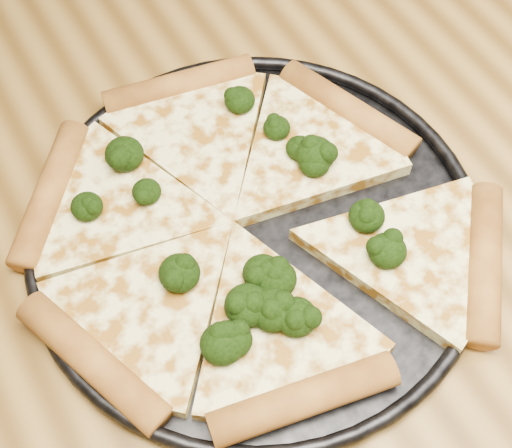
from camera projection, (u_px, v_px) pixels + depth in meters
ground at (306, 418)px, 1.23m from camera, size 4.00×4.00×0.00m
dining_table at (349, 205)px, 0.67m from camera, size 1.20×0.90×0.75m
pizza_pan at (256, 230)px, 0.54m from camera, size 0.33×0.33×0.02m
pizza at (243, 224)px, 0.53m from camera, size 0.35×0.33×0.02m
broccoli_florets at (255, 241)px, 0.51m from camera, size 0.19×0.21×0.02m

